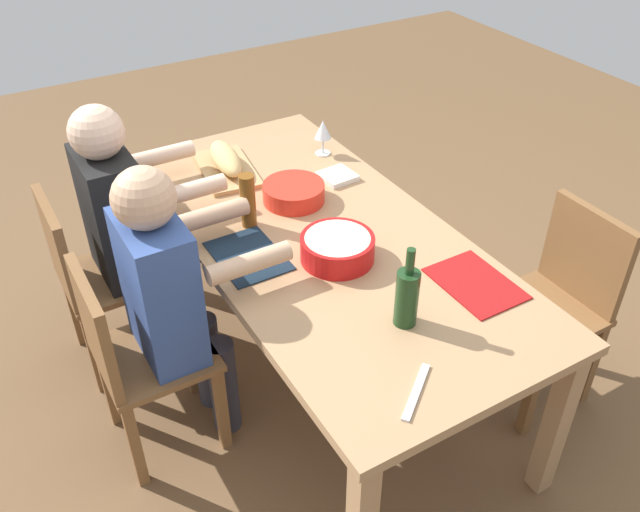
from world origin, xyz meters
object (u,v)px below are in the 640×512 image
at_px(dining_table, 320,249).
at_px(diner_near_left, 125,219).
at_px(beer_bottle, 248,201).
at_px(chair_near_center, 132,354).
at_px(chair_far_right, 559,296).
at_px(serving_bowl_pasta, 337,247).
at_px(wine_bottle, 407,296).
at_px(napkin_stack, 337,176).
at_px(diner_near_center, 173,291).
at_px(wine_glass, 323,131).
at_px(cutting_board, 227,169).
at_px(serving_bowl_fruit, 294,192).
at_px(bread_loaf, 226,158).
at_px(chair_near_left, 91,274).

distance_m(dining_table, diner_near_left, 0.82).
relative_size(diner_near_left, beer_bottle, 5.45).
relative_size(chair_near_center, chair_far_right, 1.00).
bearing_deg(serving_bowl_pasta, wine_bottle, 1.04).
bearing_deg(napkin_stack, diner_near_left, -104.18).
height_order(diner_near_left, napkin_stack, diner_near_left).
height_order(diner_near_center, napkin_stack, diner_near_center).
height_order(dining_table, chair_far_right, chair_far_right).
bearing_deg(serving_bowl_pasta, chair_near_center, -103.21).
xyz_separation_m(serving_bowl_pasta, wine_glass, (-0.73, 0.37, 0.06)).
bearing_deg(dining_table, wine_bottle, -2.35).
bearing_deg(cutting_board, wine_glass, 81.07).
height_order(diner_near_center, serving_bowl_fruit, diner_near_center).
height_order(diner_near_left, bread_loaf, diner_near_left).
bearing_deg(cutting_board, wine_bottle, 4.15).
bearing_deg(serving_bowl_fruit, serving_bowl_pasta, -7.58).
bearing_deg(diner_near_center, beer_bottle, 115.63).
xyz_separation_m(diner_near_center, cutting_board, (-0.63, 0.49, 0.05)).
height_order(diner_near_center, beer_bottle, diner_near_center).
relative_size(chair_near_center, chair_near_left, 1.00).
bearing_deg(chair_near_center, wine_bottle, 52.69).
xyz_separation_m(serving_bowl_fruit, beer_bottle, (0.07, -0.24, 0.07)).
height_order(serving_bowl_fruit, wine_glass, wine_glass).
distance_m(chair_near_left, cutting_board, 0.73).
bearing_deg(chair_near_left, diner_near_left, 90.00).
bearing_deg(chair_near_left, diner_near_center, 18.53).
bearing_deg(cutting_board, chair_near_center, -47.09).
xyz_separation_m(dining_table, serving_bowl_pasta, (0.18, -0.03, 0.13)).
xyz_separation_m(chair_far_right, serving_bowl_fruit, (-0.81, -0.76, 0.30)).
bearing_deg(dining_table, diner_near_center, -90.00).
height_order(diner_near_left, chair_far_right, diner_near_left).
bearing_deg(chair_far_right, dining_table, -124.80).
xyz_separation_m(serving_bowl_pasta, beer_bottle, (-0.37, -0.18, 0.06)).
bearing_deg(dining_table, chair_near_center, -90.00).
distance_m(serving_bowl_fruit, wine_bottle, 0.85).
relative_size(diner_near_center, diner_near_left, 1.00).
bearing_deg(napkin_stack, diner_near_center, -69.81).
relative_size(beer_bottle, wine_glass, 1.33).
relative_size(dining_table, wine_bottle, 6.87).
bearing_deg(wine_bottle, chair_far_right, 92.43).
xyz_separation_m(chair_near_center, serving_bowl_pasta, (0.18, 0.76, 0.31)).
bearing_deg(napkin_stack, chair_far_right, 30.28).
relative_size(diner_near_center, bread_loaf, 3.75).
relative_size(chair_near_center, wine_bottle, 2.93).
xyz_separation_m(chair_far_right, bread_loaf, (-1.18, -0.90, 0.32)).
bearing_deg(bread_loaf, cutting_board, 0.00).
bearing_deg(bread_loaf, chair_near_center, -47.09).
height_order(serving_bowl_pasta, wine_bottle, wine_bottle).
bearing_deg(diner_near_center, serving_bowl_pasta, 72.79).
xyz_separation_m(chair_near_left, beer_bottle, (0.36, 0.58, 0.37)).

